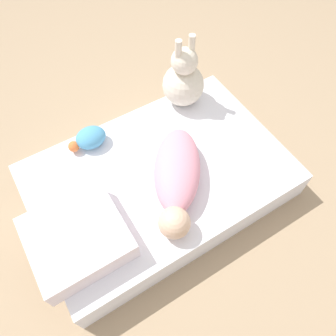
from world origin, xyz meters
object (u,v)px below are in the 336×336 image
(swaddled_baby, at_px, (177,177))
(turtle_plush, at_px, (89,138))
(pillow, at_px, (77,238))
(bunny_plush, at_px, (183,80))

(swaddled_baby, xyz_separation_m, turtle_plush, (0.23, -0.41, -0.02))
(swaddled_baby, xyz_separation_m, pillow, (0.48, 0.03, -0.01))
(swaddled_baby, distance_m, pillow, 0.48)
(pillow, bearing_deg, swaddled_baby, -176.97)
(swaddled_baby, xyz_separation_m, bunny_plush, (-0.31, -0.43, 0.07))
(bunny_plush, bearing_deg, turtle_plush, 1.46)
(bunny_plush, relative_size, turtle_plush, 2.02)
(pillow, height_order, turtle_plush, pillow)
(swaddled_baby, height_order, turtle_plush, swaddled_baby)
(bunny_plush, bearing_deg, pillow, 29.93)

